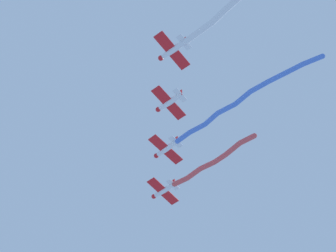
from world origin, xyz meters
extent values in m
ellipsoid|color=white|center=(5.99, -2.91, 72.61)|extent=(4.43, 2.88, 0.92)
sphere|color=red|center=(4.08, -1.93, 72.61)|extent=(1.05, 1.05, 0.78)
ellipsoid|color=#1E2D4C|center=(5.49, -2.66, 72.95)|extent=(1.28, 1.06, 0.49)
cube|color=red|center=(5.86, -2.84, 72.48)|extent=(4.36, 6.53, 0.12)
cube|color=white|center=(7.68, -3.78, 72.69)|extent=(1.94, 2.67, 0.10)
cube|color=red|center=(7.60, -3.74, 73.17)|extent=(0.97, 0.58, 1.27)
cylinder|color=#DB4C4C|center=(9.15, -4.43, 72.49)|extent=(2.66, 1.72, 0.96)
cylinder|color=#DB4C4C|center=(11.46, -5.50, 72.63)|extent=(2.82, 1.91, 1.27)
cylinder|color=#DB4C4C|center=(13.86, -6.60, 72.78)|extent=(2.81, 1.77, 0.95)
cylinder|color=#DB4C4C|center=(16.10, -7.77, 72.62)|extent=(2.55, 2.02, 1.06)
cylinder|color=#DB4C4C|center=(18.33, -9.23, 72.66)|extent=(2.96, 2.26, 1.15)
cylinder|color=#DB4C4C|center=(20.71, -10.53, 72.75)|extent=(2.71, 1.78, 0.94)
sphere|color=#DB4C4C|center=(8.00, -3.95, 72.56)|extent=(0.82, 0.82, 0.82)
sphere|color=#DB4C4C|center=(10.30, -4.91, 72.43)|extent=(0.82, 0.82, 0.82)
sphere|color=#DB4C4C|center=(12.62, -6.09, 72.83)|extent=(0.82, 0.82, 0.82)
sphere|color=#DB4C4C|center=(15.09, -7.10, 72.72)|extent=(0.82, 0.82, 0.82)
sphere|color=#DB4C4C|center=(17.12, -8.44, 72.52)|extent=(0.82, 0.82, 0.82)
sphere|color=#DB4C4C|center=(19.54, -10.01, 72.81)|extent=(0.82, 0.82, 0.82)
sphere|color=#DB4C4C|center=(21.89, -11.04, 72.70)|extent=(0.82, 0.82, 0.82)
ellipsoid|color=white|center=(8.16, -11.17, 72.86)|extent=(4.37, 3.03, 0.92)
sphere|color=red|center=(6.29, -10.11, 72.86)|extent=(1.07, 1.07, 0.78)
ellipsoid|color=#1E2D4C|center=(7.67, -10.89, 73.20)|extent=(1.28, 1.09, 0.49)
cube|color=red|center=(8.02, -11.09, 72.73)|extent=(4.58, 6.45, 0.12)
cube|color=white|center=(9.80, -12.11, 72.94)|extent=(2.01, 2.65, 0.10)
cube|color=red|center=(9.72, -12.06, 73.42)|extent=(0.95, 0.61, 1.27)
cylinder|color=#4C75DB|center=(11.19, -12.92, 72.83)|extent=(2.55, 1.92, 0.81)
cylinder|color=#4C75DB|center=(13.54, -14.05, 72.87)|extent=(2.84, 1.71, 0.81)
cylinder|color=#4C75DB|center=(15.89, -15.24, 73.07)|extent=(2.68, 2.03, 1.17)
cylinder|color=#4C75DB|center=(18.40, -16.42, 73.35)|extent=(3.16, 1.69, 0.99)
cylinder|color=#4C75DB|center=(21.06, -17.56, 73.77)|extent=(3.00, 1.99, 1.46)
cylinder|color=#4C75DB|center=(23.68, -18.59, 74.43)|extent=(3.13, 1.47, 1.48)
cylinder|color=#4C75DB|center=(26.38, -19.23, 75.10)|extent=(2.97, 1.30, 1.41)
cylinder|color=#4C75DB|center=(29.10, -19.90, 75.62)|extent=(3.11, 1.52, 1.19)
cylinder|color=#4C75DB|center=(31.95, -20.59, 75.94)|extent=(3.11, 1.35, 1.01)
sphere|color=#4C75DB|center=(10.11, -12.29, 72.81)|extent=(0.76, 0.76, 0.76)
sphere|color=#4C75DB|center=(12.27, -13.55, 72.85)|extent=(0.76, 0.76, 0.76)
sphere|color=#4C75DB|center=(14.82, -14.54, 72.89)|extent=(0.76, 0.76, 0.76)
sphere|color=#4C75DB|center=(16.97, -15.93, 73.24)|extent=(0.76, 0.76, 0.76)
sphere|color=#4C75DB|center=(19.82, -16.91, 73.45)|extent=(0.76, 0.76, 0.76)
sphere|color=#4C75DB|center=(22.30, -18.22, 74.09)|extent=(0.76, 0.76, 0.76)
sphere|color=#4C75DB|center=(25.06, -18.95, 74.78)|extent=(0.76, 0.76, 0.76)
sphere|color=#4C75DB|center=(27.70, -19.51, 75.41)|extent=(0.76, 0.76, 0.76)
sphere|color=#4C75DB|center=(30.50, -20.29, 75.82)|extent=(0.76, 0.76, 0.76)
sphere|color=#4C75DB|center=(33.39, -20.89, 76.06)|extent=(0.76, 0.76, 0.76)
ellipsoid|color=white|center=(10.32, -19.43, 73.11)|extent=(4.45, 2.81, 0.92)
sphere|color=red|center=(8.39, -18.48, 73.11)|extent=(1.05, 1.05, 0.78)
ellipsoid|color=#1E2D4C|center=(9.81, -19.18, 73.45)|extent=(1.28, 1.05, 0.49)
cube|color=red|center=(10.18, -19.36, 72.98)|extent=(4.26, 6.56, 0.12)
cube|color=white|center=(12.02, -20.26, 73.19)|extent=(1.90, 2.68, 0.10)
cube|color=red|center=(11.93, -20.22, 73.67)|extent=(0.97, 0.56, 1.27)
ellipsoid|color=white|center=(12.48, -27.68, 73.36)|extent=(4.46, 2.78, 0.92)
sphere|color=red|center=(10.54, -26.75, 73.36)|extent=(1.05, 1.05, 0.78)
ellipsoid|color=#1E2D4C|center=(11.97, -27.44, 73.70)|extent=(1.28, 1.04, 0.49)
cube|color=red|center=(12.34, -27.62, 73.23)|extent=(4.22, 6.57, 0.12)
cube|color=white|center=(14.18, -28.50, 73.44)|extent=(1.88, 2.68, 0.10)
cube|color=red|center=(14.10, -28.46, 73.92)|extent=(0.98, 0.55, 1.27)
cylinder|color=white|center=(15.66, -29.34, 73.14)|extent=(2.86, 2.10, 1.25)
cylinder|color=white|center=(17.68, -30.45, 73.01)|extent=(2.15, 1.65, 0.94)
cylinder|color=white|center=(19.49, -31.60, 73.02)|extent=(2.44, 2.12, 0.92)
cylinder|color=white|center=(21.50, -32.97, 73.10)|extent=(2.65, 2.06, 1.10)
sphere|color=white|center=(14.51, -28.66, 73.31)|extent=(0.87, 0.87, 0.87)
sphere|color=white|center=(16.82, -30.01, 72.98)|extent=(0.87, 0.87, 0.87)
sphere|color=white|center=(18.55, -30.88, 73.04)|extent=(0.87, 0.87, 0.87)
sphere|color=white|center=(20.44, -32.31, 73.00)|extent=(0.87, 0.87, 0.87)
camera|label=1|loc=(19.19, -63.95, 3.49)|focal=60.16mm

